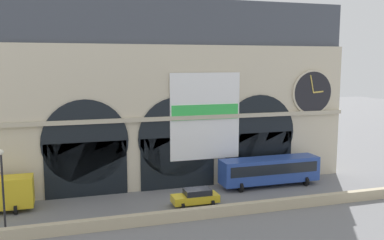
# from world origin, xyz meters

# --- Properties ---
(ground_plane) EXTENTS (200.00, 200.00, 0.00)m
(ground_plane) POSITION_xyz_m (0.00, 0.00, 0.00)
(ground_plane) COLOR slate
(quay_parapet_wall) EXTENTS (90.00, 0.70, 0.97)m
(quay_parapet_wall) POSITION_xyz_m (0.00, -4.27, 0.48)
(quay_parapet_wall) COLOR #BCAD8C
(quay_parapet_wall) RESTS_ON ground
(station_building) EXTENTS (39.76, 6.16, 19.96)m
(station_building) POSITION_xyz_m (0.03, 7.89, 9.70)
(station_building) COLOR beige
(station_building) RESTS_ON ground
(car_center) EXTENTS (4.40, 2.22, 1.55)m
(car_center) POSITION_xyz_m (0.14, -0.79, 0.80)
(car_center) COLOR gold
(car_center) RESTS_ON ground
(bus_mideast) EXTENTS (11.00, 3.25, 3.10)m
(bus_mideast) POSITION_xyz_m (9.66, 2.69, 1.78)
(bus_mideast) COLOR #28479E
(bus_mideast) RESTS_ON ground
(street_lamp_quayside) EXTENTS (0.44, 0.44, 6.90)m
(street_lamp_quayside) POSITION_xyz_m (-16.11, -3.47, 4.41)
(street_lamp_quayside) COLOR black
(street_lamp_quayside) RESTS_ON ground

